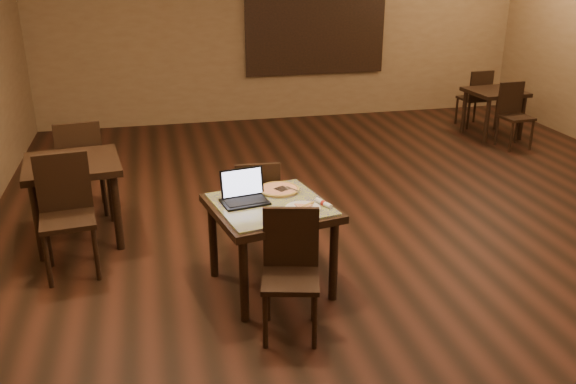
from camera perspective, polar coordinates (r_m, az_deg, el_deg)
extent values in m
plane|color=black|center=(5.99, 10.41, -4.95)|extent=(10.00, 10.00, 0.00)
cube|color=olive|center=(10.20, -0.25, 15.17)|extent=(8.00, 0.02, 3.00)
cube|color=#245984|center=(10.29, 2.60, 15.48)|extent=(2.20, 0.04, 1.50)
cube|color=black|center=(10.27, 2.64, 15.47)|extent=(2.34, 0.02, 1.64)
cylinder|color=black|center=(4.61, -4.15, -8.16)|extent=(0.07, 0.07, 0.71)
cylinder|color=black|center=(5.25, -7.04, -4.36)|extent=(0.07, 0.07, 0.71)
cylinder|color=black|center=(4.88, 4.29, -6.34)|extent=(0.07, 0.07, 0.71)
cylinder|color=black|center=(5.49, 0.54, -2.97)|extent=(0.07, 0.07, 0.71)
cube|color=black|center=(4.89, -1.63, -1.52)|extent=(1.08, 1.08, 0.06)
cube|color=#23189E|center=(4.87, -1.64, -1.15)|extent=(0.99, 0.99, 0.02)
cylinder|color=black|center=(4.38, -2.14, -12.01)|extent=(0.04, 0.04, 0.43)
cylinder|color=black|center=(4.67, -1.90, -9.66)|extent=(0.04, 0.04, 0.43)
cylinder|color=black|center=(4.37, 2.52, -12.06)|extent=(0.04, 0.04, 0.43)
cylinder|color=black|center=(4.66, 2.43, -9.70)|extent=(0.04, 0.04, 0.43)
cube|color=black|center=(4.39, 0.23, -8.22)|extent=(0.49, 0.49, 0.04)
cube|color=black|center=(4.44, 0.28, -4.23)|extent=(0.40, 0.14, 0.46)
cylinder|color=black|center=(5.90, -1.51, -2.69)|extent=(0.04, 0.04, 0.43)
cylinder|color=black|center=(5.59, -1.02, -4.12)|extent=(0.04, 0.04, 0.43)
cylinder|color=black|center=(5.86, -4.83, -2.91)|extent=(0.04, 0.04, 0.43)
cylinder|color=black|center=(5.55, -4.52, -4.36)|extent=(0.04, 0.04, 0.43)
cube|color=black|center=(5.63, -3.02, -1.35)|extent=(0.42, 0.42, 0.04)
cube|color=black|center=(5.37, -2.84, 0.34)|extent=(0.40, 0.06, 0.46)
cube|color=black|center=(4.88, -4.06, -0.93)|extent=(0.40, 0.31, 0.02)
cube|color=black|center=(4.95, -4.33, 0.87)|extent=(0.37, 0.12, 0.24)
cube|color=silver|center=(4.95, -4.31, 0.88)|extent=(0.33, 0.10, 0.21)
cylinder|color=white|center=(4.75, 1.39, -1.55)|extent=(0.28, 0.28, 0.02)
cylinder|color=silver|center=(5.11, -0.85, 0.11)|extent=(0.33, 0.33, 0.01)
cylinder|color=#F7E1A5|center=(5.11, -0.85, 0.23)|extent=(0.33, 0.33, 0.02)
torus|color=#B58E3A|center=(5.10, -0.85, 0.28)|extent=(0.34, 0.34, 0.02)
cube|color=silver|center=(5.09, -0.59, 0.29)|extent=(0.22, 0.27, 0.01)
cylinder|color=white|center=(4.83, 3.35, -1.05)|extent=(0.10, 0.18, 0.04)
cylinder|color=#AA2014|center=(4.83, 3.35, -1.05)|extent=(0.05, 0.05, 0.04)
cylinder|color=black|center=(9.42, 18.11, 6.35)|extent=(0.07, 0.07, 0.67)
cylinder|color=black|center=(9.90, 16.15, 7.27)|extent=(0.07, 0.07, 0.67)
cylinder|color=black|center=(9.77, 21.04, 6.50)|extent=(0.07, 0.07, 0.67)
cylinder|color=black|center=(10.24, 19.02, 7.40)|extent=(0.07, 0.07, 0.67)
cube|color=black|center=(9.75, 18.82, 8.85)|extent=(0.81, 0.81, 0.06)
cylinder|color=black|center=(9.13, 20.15, 4.83)|extent=(0.04, 0.04, 0.42)
cylinder|color=black|center=(9.39, 18.94, 5.42)|extent=(0.04, 0.04, 0.42)
cylinder|color=black|center=(9.33, 21.83, 4.95)|extent=(0.04, 0.04, 0.42)
cylinder|color=black|center=(9.59, 20.60, 5.53)|extent=(0.04, 0.04, 0.42)
cube|color=black|center=(9.30, 20.57, 6.55)|extent=(0.42, 0.42, 0.04)
cube|color=black|center=(9.38, 20.11, 8.28)|extent=(0.40, 0.07, 0.45)
cylinder|color=black|center=(10.59, 17.07, 7.39)|extent=(0.04, 0.04, 0.42)
cylinder|color=black|center=(10.32, 18.09, 6.92)|extent=(0.04, 0.04, 0.42)
cylinder|color=black|center=(10.41, 15.50, 7.32)|extent=(0.04, 0.04, 0.42)
cylinder|color=black|center=(10.14, 16.50, 6.84)|extent=(0.04, 0.04, 0.42)
cube|color=black|center=(10.31, 16.93, 8.36)|extent=(0.42, 0.42, 0.04)
cube|color=black|center=(10.12, 17.63, 9.47)|extent=(0.40, 0.07, 0.45)
cylinder|color=black|center=(5.90, -22.37, -2.60)|extent=(0.08, 0.08, 0.77)
cylinder|color=black|center=(6.54, -22.23, -0.25)|extent=(0.08, 0.08, 0.77)
cylinder|color=black|center=(5.89, -15.71, -1.78)|extent=(0.08, 0.08, 0.77)
cylinder|color=black|center=(6.53, -16.23, 0.49)|extent=(0.08, 0.08, 0.77)
cube|color=black|center=(6.08, -19.59, 2.45)|extent=(0.96, 0.96, 0.06)
cylinder|color=black|center=(5.46, -21.56, -6.08)|extent=(0.04, 0.04, 0.48)
cylinder|color=black|center=(5.81, -21.52, -4.38)|extent=(0.04, 0.04, 0.48)
cylinder|color=black|center=(5.45, -17.50, -5.59)|extent=(0.04, 0.04, 0.48)
cylinder|color=black|center=(5.80, -17.71, -3.92)|extent=(0.04, 0.04, 0.48)
cube|color=black|center=(5.52, -19.92, -2.51)|extent=(0.50, 0.50, 0.04)
cube|color=black|center=(5.61, -20.31, 0.92)|extent=(0.45, 0.10, 0.52)
cylinder|color=black|center=(7.09, -17.01, 0.85)|extent=(0.04, 0.04, 0.48)
cylinder|color=black|center=(6.73, -16.80, -0.24)|extent=(0.04, 0.04, 0.48)
cylinder|color=black|center=(7.09, -20.12, 0.47)|extent=(0.04, 0.04, 0.48)
cylinder|color=black|center=(6.73, -20.08, -0.65)|extent=(0.04, 0.04, 0.48)
cube|color=black|center=(6.82, -18.76, 2.19)|extent=(0.50, 0.50, 0.04)
cube|color=black|center=(6.54, -18.99, 3.94)|extent=(0.45, 0.10, 0.52)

